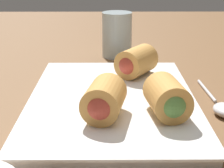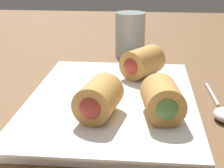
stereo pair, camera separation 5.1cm
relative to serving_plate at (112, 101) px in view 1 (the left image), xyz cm
name	(u,v)px [view 1 (the left image)]	position (x,y,z in cm)	size (l,w,h in cm)	color
table_surface	(120,109)	(1.06, -1.22, -1.76)	(180.00, 140.00, 2.00)	brown
serving_plate	(112,101)	(0.00, 0.00, 0.00)	(35.08, 23.95, 1.50)	white
roll_front_left	(135,62)	(9.61, -3.95, 3.18)	(8.24, 7.76, 4.87)	#D19347
roll_front_right	(104,100)	(-7.43, 1.09, 3.18)	(7.86, 6.02, 4.87)	#D19347
roll_back_left	(168,98)	(-6.88, -7.05, 3.18)	(7.80, 5.77, 4.87)	#D19347
spoon	(224,108)	(-2.47, -15.71, -0.05)	(16.09, 3.58, 1.52)	silver
drinking_glass	(118,35)	(27.73, -1.42, 3.98)	(6.35, 6.35, 9.48)	silver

